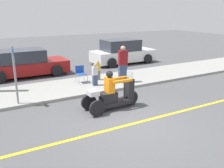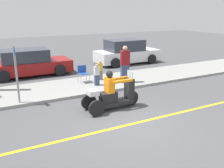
% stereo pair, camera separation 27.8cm
% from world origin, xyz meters
% --- Properties ---
extents(ground_plane, '(60.00, 60.00, 0.00)m').
position_xyz_m(ground_plane, '(0.00, 0.00, 0.00)').
color(ground_plane, '#4C4C4F').
extents(lane_stripe, '(24.00, 0.12, 0.01)m').
position_xyz_m(lane_stripe, '(0.08, 0.00, 0.00)').
color(lane_stripe, gold).
rests_on(lane_stripe, ground).
extents(sidewalk_strip, '(28.00, 2.80, 0.12)m').
position_xyz_m(sidewalk_strip, '(0.00, 4.60, 0.06)').
color(sidewalk_strip, gray).
rests_on(sidewalk_strip, ground).
extents(motorcycle_trike, '(2.21, 0.80, 1.48)m').
position_xyz_m(motorcycle_trike, '(0.10, 1.46, 0.53)').
color(motorcycle_trike, black).
rests_on(motorcycle_trike, ground).
extents(spectator_with_child, '(0.26, 0.19, 1.00)m').
position_xyz_m(spectator_with_child, '(1.26, 5.00, 0.60)').
color(spectator_with_child, '#726656').
rests_on(spectator_with_child, sidewalk_strip).
extents(spectator_end_of_line, '(0.25, 0.15, 1.03)m').
position_xyz_m(spectator_end_of_line, '(0.70, 4.18, 0.62)').
color(spectator_end_of_line, '#38476B').
rests_on(spectator_end_of_line, sidewalk_strip).
extents(spectator_far_back, '(0.48, 0.35, 1.80)m').
position_xyz_m(spectator_far_back, '(2.12, 3.99, 0.99)').
color(spectator_far_back, '#38476B').
rests_on(spectator_far_back, sidewalk_strip).
extents(folding_chair_set_back, '(0.47, 0.47, 0.82)m').
position_xyz_m(folding_chair_set_back, '(0.32, 5.01, 0.62)').
color(folding_chair_set_back, '#A5A8AD').
rests_on(folding_chair_set_back, sidewalk_strip).
extents(parked_car_lot_left, '(4.54, 2.06, 1.49)m').
position_xyz_m(parked_car_lot_left, '(-1.77, 8.10, 0.70)').
color(parked_car_lot_left, maroon).
rests_on(parked_car_lot_left, ground).
extents(parked_car_lot_right, '(4.40, 2.04, 1.64)m').
position_xyz_m(parked_car_lot_right, '(4.86, 8.46, 0.77)').
color(parked_car_lot_right, silver).
rests_on(parked_car_lot_right, ground).
extents(street_sign, '(0.08, 0.36, 2.20)m').
position_xyz_m(street_sign, '(-2.92, 3.45, 1.32)').
color(street_sign, gray).
rests_on(street_sign, sidewalk_strip).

